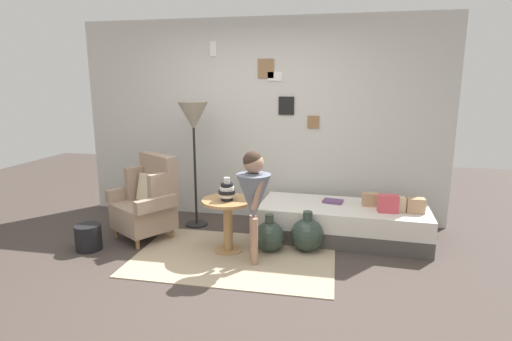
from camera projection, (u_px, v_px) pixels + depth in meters
ground_plane at (220, 282)px, 3.69m from camera, size 12.00×12.00×0.00m
gallery_wall at (260, 121)px, 5.28m from camera, size 4.80×0.12×2.60m
rug at (234, 257)px, 4.20m from camera, size 2.07×1.34×0.01m
armchair at (148, 201)px, 4.70m from camera, size 0.90×0.85×0.97m
daybed at (343, 222)px, 4.69m from camera, size 1.94×0.91×0.40m
pillow_head at (416, 206)px, 4.37m from camera, size 0.19×0.12×0.16m
pillow_mid at (397, 204)px, 4.43m from camera, size 0.18×0.13×0.16m
pillow_back at (388, 204)px, 4.39m from camera, size 0.22×0.14×0.19m
pillow_extra at (370, 199)px, 4.63m from camera, size 0.18×0.12×0.15m
side_table at (228, 215)px, 4.28m from camera, size 0.55×0.55×0.58m
vase_striped at (227, 191)px, 4.20m from camera, size 0.18×0.18×0.24m
floor_lamp at (193, 121)px, 4.90m from camera, size 0.37×0.37×1.57m
person_child at (254, 193)px, 3.92m from camera, size 0.34×0.34×1.15m
book_on_daybed at (333, 201)px, 4.76m from camera, size 0.25×0.20×0.03m
demijohn_near at (269, 236)px, 4.34m from camera, size 0.33×0.33×0.41m
demijohn_far at (307, 235)px, 4.34m from camera, size 0.36×0.36×0.44m
magazine_basket at (88, 237)px, 4.38m from camera, size 0.28×0.28×0.28m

